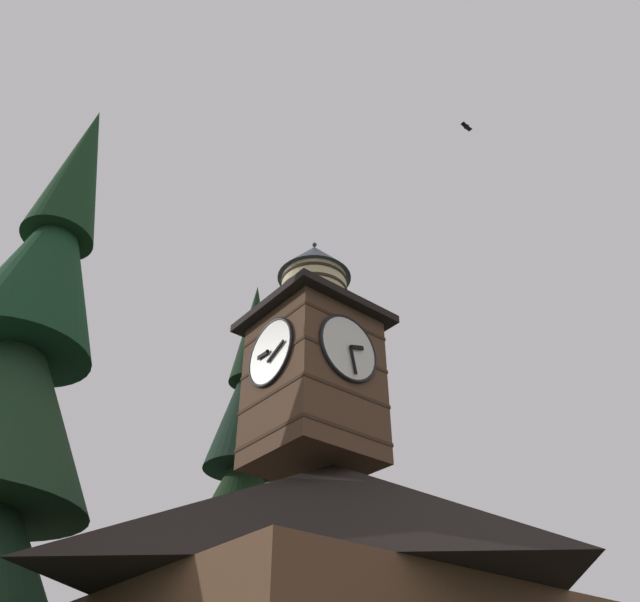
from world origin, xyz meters
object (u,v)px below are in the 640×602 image
Objects in this scene: moon at (291,528)px; flying_bird_high at (466,127)px; clock_tower at (314,357)px; pine_tree_behind at (240,525)px.

flying_bird_high reaches higher than moon.
moon is (-19.16, -26.77, 3.95)m from clock_tower.
clock_tower is at bearing -58.82° from flying_bird_high.
clock_tower is 33.16m from moon.
moon is at bearing -130.20° from pine_tree_behind.
pine_tree_behind reaches higher than moon.
moon is at bearing -117.05° from flying_bird_high.
pine_tree_behind is at bearing -82.23° from flying_bird_high.
pine_tree_behind is 16.04m from flying_bird_high.
pine_tree_behind is (-1.50, -5.88, -3.43)m from clock_tower.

